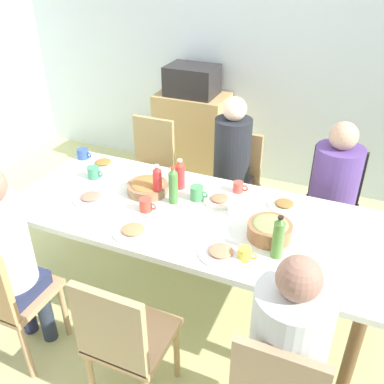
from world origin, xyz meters
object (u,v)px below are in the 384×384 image
(dining_table, at_px, (192,221))
(cup_3, at_px, (235,208))
(plate_5, at_px, (133,231))
(bottle_1, at_px, (158,183))
(plate_3, at_px, (91,198))
(chair_4, at_px, (123,338))
(plate_4, at_px, (103,163))
(bottle_3, at_px, (278,238))
(cup_2, at_px, (245,254))
(person_1, at_px, (288,346))
(chair_3, at_px, (234,181))
(side_cabinet, at_px, (192,137))
(chair_5, at_px, (3,294))
(cup_1, at_px, (146,205))
(chair_2, at_px, (150,164))
(plate_1, at_px, (220,200))
(cup_0, at_px, (239,187))
(person_5, at_px, (5,250))
(bowl_0, at_px, (148,187))
(cup_6, at_px, (83,154))
(person_0, at_px, (334,183))
(person_3, at_px, (231,161))
(bottle_0, at_px, (180,175))
(cup_5, at_px, (94,172))
(plate_2, at_px, (221,252))
(cup_4, at_px, (197,193))
(microwave, at_px, (192,80))
(chair_0, at_px, (331,201))
(plate_0, at_px, (284,205))
(bowl_1, at_px, (270,229))

(dining_table, height_order, cup_3, cup_3)
(plate_5, bearing_deg, bottle_1, 96.26)
(plate_3, bearing_deg, chair_4, -47.85)
(plate_4, bearing_deg, cup_3, -12.08)
(bottle_3, bearing_deg, cup_2, -147.80)
(person_1, xyz_separation_m, chair_3, (-0.78, 1.65, -0.22))
(plate_5, distance_m, side_cabinet, 2.10)
(chair_5, height_order, cup_1, chair_5)
(bottle_3, bearing_deg, chair_2, 141.66)
(plate_1, relative_size, cup_1, 1.85)
(cup_0, bearing_deg, person_5, -130.44)
(bowl_0, distance_m, cup_6, 0.75)
(person_0, relative_size, cup_1, 10.18)
(plate_3, bearing_deg, person_3, 53.21)
(chair_3, height_order, cup_3, chair_3)
(bowl_0, xyz_separation_m, bottle_0, (0.18, 0.14, 0.06))
(chair_2, distance_m, side_cabinet, 0.82)
(person_1, xyz_separation_m, bottle_1, (-1.05, 0.85, 0.12))
(chair_2, relative_size, cup_5, 7.37)
(plate_2, height_order, plate_4, same)
(cup_6, bearing_deg, plate_4, -9.96)
(person_0, xyz_separation_m, cup_6, (-1.86, -0.41, 0.06))
(cup_1, relative_size, bottle_1, 0.47)
(dining_table, bearing_deg, cup_4, 101.17)
(chair_3, xyz_separation_m, bottle_1, (-0.28, -0.80, 0.34))
(chair_4, xyz_separation_m, microwave, (-0.72, 2.55, 0.53))
(plate_1, height_order, plate_3, same)
(bowl_0, height_order, cup_6, bowl_0)
(bowl_0, relative_size, cup_4, 2.27)
(person_1, xyz_separation_m, bowl_0, (-1.15, 0.89, 0.04))
(cup_3, relative_size, cup_5, 1.03)
(bottle_0, bearing_deg, plate_1, -11.51)
(chair_5, height_order, plate_1, chair_5)
(cup_3, height_order, bottle_1, bottle_1)
(chair_2, height_order, cup_2, chair_2)
(chair_3, relative_size, person_5, 0.71)
(bottle_3, bearing_deg, side_cabinet, 124.58)
(cup_2, distance_m, side_cabinet, 2.33)
(chair_4, bearing_deg, bottle_0, 100.01)
(chair_0, relative_size, person_3, 0.72)
(chair_4, height_order, cup_5, chair_4)
(person_1, height_order, bottle_1, person_1)
(plate_0, distance_m, plate_2, 0.65)
(plate_5, height_order, bottle_3, bottle_3)
(person_0, distance_m, person_5, 2.20)
(dining_table, xyz_separation_m, cup_1, (-0.28, -0.10, 0.11))
(bowl_1, relative_size, cup_0, 2.42)
(person_1, height_order, cup_6, person_1)
(plate_2, xyz_separation_m, cup_0, (-0.12, 0.68, 0.02))
(person_5, relative_size, plate_1, 5.98)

